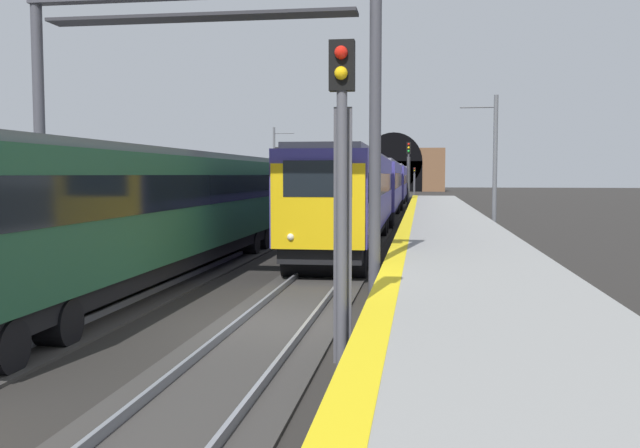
{
  "coord_description": "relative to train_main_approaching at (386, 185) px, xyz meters",
  "views": [
    {
      "loc": [
        -13.97,
        -2.98,
        3.16
      ],
      "look_at": [
        8.05,
        0.27,
        1.57
      ],
      "focal_mm": 38.8,
      "sensor_mm": 36.0,
      "label": 1
    }
  ],
  "objects": [
    {
      "name": "catenary_mast_near",
      "position": [
        -22.16,
        -6.57,
        1.33
      ],
      "size": [
        0.22,
        1.88,
        7.13
      ],
      "color": "#595B60",
      "rests_on": "ground_plane"
    },
    {
      "name": "platform_right_edge_strip",
      "position": [
        -43.9,
        -2.34,
        -1.26
      ],
      "size": [
        112.0,
        0.5,
        0.01
      ],
      "primitive_type": "cube",
      "color": "yellow",
      "rests_on": "platform_right"
    },
    {
      "name": "railway_signal_near",
      "position": [
        -47.46,
        -1.78,
        0.69
      ],
      "size": [
        0.39,
        0.38,
        5.16
      ],
      "rotation": [
        0.0,
        0.0,
        3.14
      ],
      "color": "#4C4C54",
      "rests_on": "ground_plane"
    },
    {
      "name": "railway_signal_mid",
      "position": [
        3.98,
        -1.78,
        1.28
      ],
      "size": [
        0.39,
        0.38,
        6.04
      ],
      "rotation": [
        0.0,
        0.0,
        3.14
      ],
      "color": "#38383D",
      "rests_on": "ground_plane"
    },
    {
      "name": "tunnel_portal",
      "position": [
        73.73,
        2.33,
        1.77
      ],
      "size": [
        3.11,
        19.06,
        11.03
      ],
      "color": "brown",
      "rests_on": "ground_plane"
    },
    {
      "name": "track_adjacent_line",
      "position": [
        -43.9,
        4.65,
        -2.29
      ],
      "size": [
        160.0,
        3.01,
        0.21
      ],
      "color": "#383533",
      "rests_on": "ground_plane"
    },
    {
      "name": "catenary_mast_far",
      "position": [
        8.06,
        11.22,
        1.65
      ],
      "size": [
        0.22,
        2.09,
        7.74
      ],
      "color": "#595B60",
      "rests_on": "ground_plane"
    },
    {
      "name": "ground_plane",
      "position": [
        -43.9,
        0.0,
        -2.33
      ],
      "size": [
        320.0,
        320.0,
        0.0
      ],
      "primitive_type": "plane",
      "color": "#282623"
    },
    {
      "name": "train_adjacent_platform",
      "position": [
        -28.33,
        4.65,
        -0.11
      ],
      "size": [
        41.94,
        2.96,
        4.76
      ],
      "rotation": [
        0.0,
        0.0,
        3.15
      ],
      "color": "#235638",
      "rests_on": "ground_plane"
    },
    {
      "name": "track_main_line",
      "position": [
        -43.9,
        0.0,
        -2.29
      ],
      "size": [
        160.0,
        2.67,
        0.21
      ],
      "color": "#383533",
      "rests_on": "ground_plane"
    },
    {
      "name": "overhead_signal_gantry",
      "position": [
        -41.63,
        2.33,
        3.45
      ],
      "size": [
        0.7,
        8.71,
        7.72
      ],
      "color": "#3F3F47",
      "rests_on": "ground_plane"
    },
    {
      "name": "railway_signal_far",
      "position": [
        52.17,
        -1.78,
        0.23
      ],
      "size": [
        0.39,
        0.38,
        4.3
      ],
      "rotation": [
        0.0,
        0.0,
        3.14
      ],
      "color": "#4C4C54",
      "rests_on": "ground_plane"
    },
    {
      "name": "platform_right",
      "position": [
        -43.9,
        -4.15,
        -1.8
      ],
      "size": [
        112.0,
        4.12,
        1.06
      ],
      "primitive_type": "cube",
      "color": "gray",
      "rests_on": "ground_plane"
    },
    {
      "name": "train_main_approaching",
      "position": [
        0.0,
        0.0,
        0.0
      ],
      "size": [
        77.61,
        2.97,
        4.1
      ],
      "rotation": [
        0.0,
        0.0,
        3.15
      ],
      "color": "navy",
      "rests_on": "ground_plane"
    }
  ]
}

